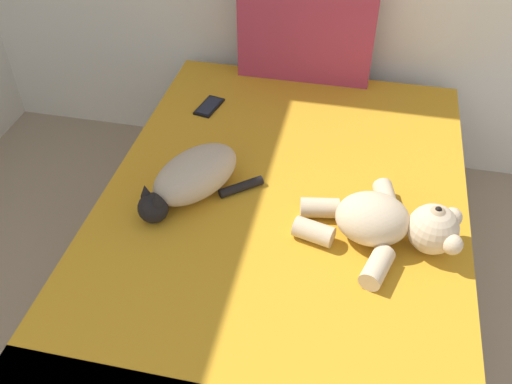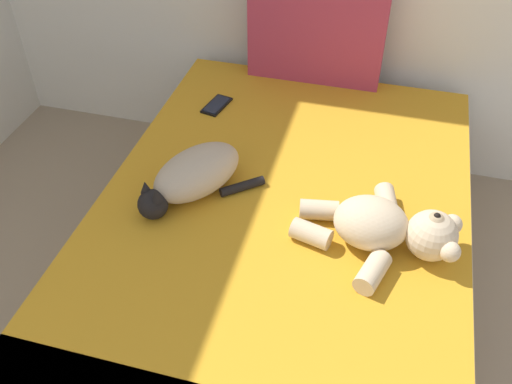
% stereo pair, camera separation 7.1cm
% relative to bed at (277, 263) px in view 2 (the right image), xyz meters
% --- Properties ---
extents(bed, '(1.27, 1.92, 0.49)m').
position_rel_bed_xyz_m(bed, '(0.00, 0.00, 0.00)').
color(bed, olive).
rests_on(bed, ground_plane).
extents(patterned_cushion, '(0.57, 0.10, 0.48)m').
position_rel_bed_xyz_m(patterned_cushion, '(-0.06, 0.89, 0.49)').
color(patterned_cushion, '#A5334C').
rests_on(patterned_cushion, bed).
extents(cat, '(0.39, 0.41, 0.15)m').
position_rel_bed_xyz_m(cat, '(-0.31, 0.03, 0.32)').
color(cat, tan).
rests_on(cat, bed).
extents(teddy_bear, '(0.51, 0.45, 0.17)m').
position_rel_bed_xyz_m(teddy_bear, '(0.35, -0.05, 0.32)').
color(teddy_bear, beige).
rests_on(teddy_bear, bed).
extents(cell_phone, '(0.10, 0.16, 0.01)m').
position_rel_bed_xyz_m(cell_phone, '(-0.40, 0.56, 0.25)').
color(cell_phone, black).
rests_on(cell_phone, bed).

